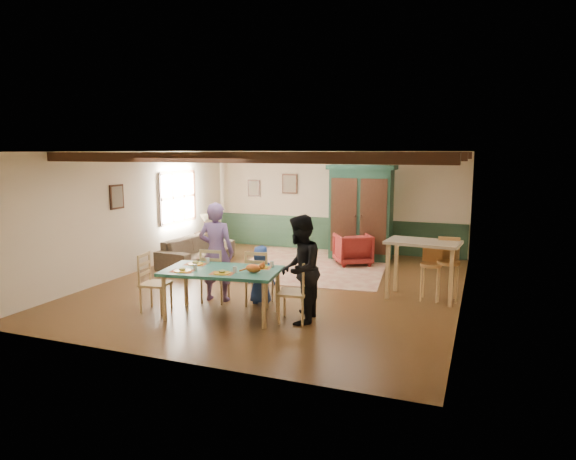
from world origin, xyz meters
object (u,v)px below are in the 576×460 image
(cat, at_px, (253,267))
(armchair, at_px, (353,249))
(person_woman, at_px, (300,269))
(bar_stool_right, at_px, (448,270))
(dining_chair_far_left, at_px, (215,275))
(table_lamp, at_px, (205,223))
(dining_chair_far_right, at_px, (259,277))
(sofa, at_px, (197,251))
(dining_chair_end_left, at_px, (155,282))
(person_child, at_px, (261,275))
(dining_table, at_px, (222,293))
(dining_chair_end_right, at_px, (293,291))
(person_man, at_px, (216,252))
(counter_table, at_px, (422,270))
(bar_stool_left, at_px, (431,272))
(end_table, at_px, (205,242))
(armoire, at_px, (361,213))

(cat, bearing_deg, armchair, 76.23)
(person_woman, bearing_deg, bar_stool_right, 126.85)
(dining_chair_far_left, xyz_separation_m, table_lamp, (-2.55, 4.02, 0.27))
(dining_chair_far_right, height_order, sofa, dining_chair_far_right)
(dining_chair_end_left, distance_m, sofa, 3.71)
(person_woman, bearing_deg, dining_chair_far_left, -113.57)
(person_child, relative_size, table_lamp, 2.17)
(person_woman, height_order, bar_stool_right, person_woman)
(dining_table, xyz_separation_m, dining_chair_far_left, (-0.52, 0.69, 0.10))
(dining_chair_far_left, bearing_deg, person_child, -174.29)
(dining_chair_end_right, bearing_deg, person_man, -117.30)
(dining_table, relative_size, armchair, 2.28)
(dining_chair_far_left, height_order, sofa, dining_chair_far_left)
(dining_chair_end_left, height_order, armchair, dining_chair_end_left)
(dining_chair_far_right, height_order, counter_table, counter_table)
(dining_chair_far_right, relative_size, armchair, 1.20)
(person_man, xyz_separation_m, bar_stool_left, (3.64, 1.40, -0.37))
(person_child, bearing_deg, dining_chair_far_right, 90.00)
(dining_chair_far_right, bearing_deg, cat, 100.37)
(dining_chair_far_left, xyz_separation_m, person_child, (0.82, 0.20, 0.03))
(dining_table, bearing_deg, cat, -2.55)
(dining_chair_far_right, height_order, bar_stool_right, bar_stool_right)
(dining_chair_far_right, relative_size, dining_chair_end_right, 1.00)
(cat, distance_m, bar_stool_right, 3.65)
(bar_stool_right, bearing_deg, person_child, -161.06)
(dining_chair_far_left, xyz_separation_m, end_table, (-2.55, 4.02, -0.23))
(dining_chair_end_right, bearing_deg, cat, -80.54)
(person_woman, relative_size, bar_stool_right, 1.50)
(person_man, relative_size, person_child, 1.72)
(dining_chair_far_right, height_order, bar_stool_left, bar_stool_left)
(dining_chair_far_left, height_order, armoire, armoire)
(dining_table, xyz_separation_m, counter_table, (2.96, 2.21, 0.15))
(person_woman, xyz_separation_m, cat, (-0.71, -0.20, 0.02))
(dining_chair_far_left, xyz_separation_m, person_man, (-0.01, 0.08, 0.41))
(armoire, bearing_deg, person_woman, -88.60)
(bar_stool_left, bearing_deg, counter_table, 165.93)
(dining_table, xyz_separation_m, dining_chair_end_left, (-1.19, -0.16, 0.10))
(dining_chair_far_right, xyz_separation_m, sofa, (-2.80, 2.51, -0.18))
(counter_table, bearing_deg, table_lamp, 157.50)
(person_child, height_order, cat, person_child)
(counter_table, relative_size, bar_stool_left, 1.22)
(table_lamp, bearing_deg, end_table, 0.00)
(dining_table, distance_m, person_man, 1.07)
(sofa, bearing_deg, dining_chair_end_left, -156.07)
(armchair, height_order, counter_table, counter_table)
(person_man, height_order, armchair, person_man)
(dining_chair_end_right, relative_size, person_woman, 0.58)
(dining_table, relative_size, person_man, 1.04)
(dining_chair_end_right, xyz_separation_m, person_child, (-0.89, 0.72, 0.03))
(dining_chair_end_left, bearing_deg, person_man, -43.15)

